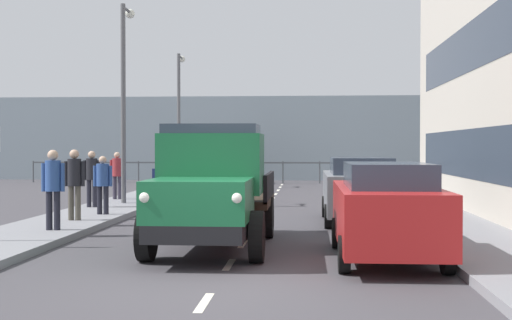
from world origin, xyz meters
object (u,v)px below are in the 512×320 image
(pedestrian_by_lamp, at_px, (53,183))
(lamp_post_promenade, at_px, (125,85))
(car_silver_oppositeside_1, at_px, (214,172))
(car_navy_oppositeside_0, at_px, (192,178))
(pedestrian_couple_a, at_px, (117,171))
(lamp_post_far, at_px, (179,107))
(truck_vintage_green, at_px, (212,190))
(car_red_kerbside_near, at_px, (386,210))
(pedestrian_in_dark_coat, at_px, (92,174))
(car_black_oppositeside_2, at_px, (231,167))
(car_grey_kerbside_1, at_px, (360,189))
(pedestrian_near_railing, at_px, (74,178))
(pedestrian_couple_b, at_px, (103,180))

(pedestrian_by_lamp, distance_m, lamp_post_promenade, 7.95)
(car_silver_oppositeside_1, bearing_deg, car_navy_oppositeside_0, 90.00)
(pedestrian_couple_a, relative_size, lamp_post_promenade, 0.25)
(car_navy_oppositeside_0, relative_size, lamp_post_far, 0.71)
(truck_vintage_green, distance_m, car_red_kerbside_near, 3.35)
(pedestrian_in_dark_coat, relative_size, pedestrian_couple_a, 1.04)
(lamp_post_far, bearing_deg, car_black_oppositeside_2, -120.26)
(car_silver_oppositeside_1, xyz_separation_m, pedestrian_couple_a, (2.66, 5.59, 0.23))
(truck_vintage_green, xyz_separation_m, car_grey_kerbside_1, (-3.22, -5.06, -0.28))
(lamp_post_promenade, bearing_deg, pedestrian_in_dark_coat, 72.27)
(pedestrian_near_railing, xyz_separation_m, pedestrian_couple_b, (-0.26, -1.52, -0.12))
(car_red_kerbside_near, height_order, pedestrian_couple_b, pedestrian_couple_b)
(pedestrian_by_lamp, bearing_deg, pedestrian_couple_a, -83.22)
(car_navy_oppositeside_0, height_order, pedestrian_couple_b, pedestrian_couple_b)
(car_grey_kerbside_1, xyz_separation_m, pedestrian_couple_b, (6.97, -0.23, 0.19))
(car_silver_oppositeside_1, distance_m, lamp_post_far, 4.95)
(car_navy_oppositeside_0, height_order, pedestrian_couple_a, pedestrian_couple_a)
(pedestrian_by_lamp, distance_m, pedestrian_couple_a, 8.93)
(pedestrian_in_dark_coat, relative_size, lamp_post_promenade, 0.26)
(car_grey_kerbside_1, bearing_deg, car_black_oppositeside_2, -73.33)
(truck_vintage_green, distance_m, lamp_post_far, 20.17)
(pedestrian_by_lamp, relative_size, pedestrian_near_railing, 1.00)
(lamp_post_promenade, bearing_deg, lamp_post_far, -89.34)
(car_silver_oppositeside_1, height_order, lamp_post_promenade, lamp_post_promenade)
(truck_vintage_green, distance_m, car_navy_oppositeside_0, 10.94)
(car_grey_kerbside_1, xyz_separation_m, car_navy_oppositeside_0, (5.41, -5.66, 0.00))
(car_black_oppositeside_2, xyz_separation_m, pedestrian_in_dark_coat, (2.55, 15.70, 0.27))
(car_red_kerbside_near, distance_m, car_grey_kerbside_1, 5.92)
(car_black_oppositeside_2, distance_m, lamp_post_far, 5.17)
(truck_vintage_green, height_order, pedestrian_by_lamp, truck_vintage_green)
(car_red_kerbside_near, bearing_deg, pedestrian_by_lamp, -20.48)
(pedestrian_by_lamp, bearing_deg, truck_vintage_green, 155.22)
(pedestrian_by_lamp, xyz_separation_m, pedestrian_near_railing, (0.21, -2.01, -0.00))
(car_black_oppositeside_2, distance_m, pedestrian_in_dark_coat, 15.91)
(car_black_oppositeside_2, xyz_separation_m, pedestrian_near_railing, (1.82, 19.37, 0.31))
(car_red_kerbside_near, relative_size, pedestrian_by_lamp, 2.43)
(car_grey_kerbside_1, relative_size, car_black_oppositeside_2, 1.04)
(pedestrian_couple_a, xyz_separation_m, lamp_post_promenade, (-0.67, 1.44, 2.91))
(car_silver_oppositeside_1, distance_m, lamp_post_promenade, 7.96)
(car_black_oppositeside_2, height_order, pedestrian_in_dark_coat, pedestrian_in_dark_coat)
(car_red_kerbside_near, bearing_deg, lamp_post_promenade, -53.60)
(car_red_kerbside_near, height_order, car_navy_oppositeside_0, same)
(car_grey_kerbside_1, bearing_deg, lamp_post_far, -62.50)
(car_navy_oppositeside_0, bearing_deg, car_grey_kerbside_1, 133.72)
(car_navy_oppositeside_0, relative_size, car_black_oppositeside_2, 1.05)
(pedestrian_in_dark_coat, distance_m, lamp_post_promenade, 3.41)
(truck_vintage_green, bearing_deg, lamp_post_far, -77.56)
(car_navy_oppositeside_0, relative_size, pedestrian_couple_a, 2.69)
(pedestrian_near_railing, bearing_deg, pedestrian_couple_b, -99.79)
(car_navy_oppositeside_0, distance_m, car_silver_oppositeside_1, 5.50)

